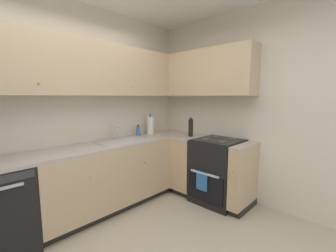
# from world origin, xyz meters

# --- Properties ---
(wall_back) EXTENTS (3.96, 0.05, 2.69)m
(wall_back) POSITION_xyz_m (0.00, 1.52, 1.34)
(wall_back) COLOR beige
(wall_back) RESTS_ON ground_plane
(wall_right) EXTENTS (0.05, 3.10, 2.69)m
(wall_right) POSITION_xyz_m (1.95, 0.00, 1.34)
(wall_right) COLOR beige
(wall_right) RESTS_ON ground_plane
(lower_cabinets_back) EXTENTS (1.80, 0.62, 0.86)m
(lower_cabinets_back) POSITION_xyz_m (0.43, 1.20, 0.43)
(lower_cabinets_back) COLOR tan
(lower_cabinets_back) RESTS_ON ground_plane
(countertop_back) EXTENTS (3.00, 0.60, 0.03)m
(countertop_back) POSITION_xyz_m (0.43, 1.20, 0.88)
(countertop_back) COLOR #B7A89E
(countertop_back) RESTS_ON lower_cabinets_back
(lower_cabinets_right) EXTENTS (0.62, 1.13, 0.86)m
(lower_cabinets_right) POSITION_xyz_m (1.63, 0.46, 0.43)
(lower_cabinets_right) COLOR tan
(lower_cabinets_right) RESTS_ON ground_plane
(countertop_right) EXTENTS (0.60, 1.13, 0.03)m
(countertop_right) POSITION_xyz_m (1.63, 0.46, 0.88)
(countertop_right) COLOR #B7A89E
(countertop_right) RESTS_ON lower_cabinets_right
(oven_range) EXTENTS (0.68, 0.62, 1.04)m
(oven_range) POSITION_xyz_m (1.65, 0.24, 0.46)
(oven_range) COLOR black
(oven_range) RESTS_ON ground_plane
(upper_cabinets_back) EXTENTS (2.68, 0.34, 0.67)m
(upper_cabinets_back) POSITION_xyz_m (0.27, 1.34, 1.85)
(upper_cabinets_back) COLOR tan
(upper_cabinets_right) EXTENTS (0.32, 1.68, 0.67)m
(upper_cabinets_right) POSITION_xyz_m (1.77, 0.66, 1.85)
(upper_cabinets_right) COLOR tan
(sink) EXTENTS (0.70, 0.40, 0.10)m
(sink) POSITION_xyz_m (0.68, 1.17, 0.85)
(sink) COLOR #B7B7BC
(sink) RESTS_ON countertop_back
(faucet) EXTENTS (0.07, 0.16, 0.20)m
(faucet) POSITION_xyz_m (0.69, 1.38, 1.01)
(faucet) COLOR silver
(faucet) RESTS_ON countertop_back
(soap_bottle) EXTENTS (0.06, 0.06, 0.17)m
(soap_bottle) POSITION_xyz_m (1.11, 1.38, 0.97)
(soap_bottle) COLOR #3F72BF
(soap_bottle) RESTS_ON countertop_back
(paper_towel_roll) EXTENTS (0.11, 0.11, 0.35)m
(paper_towel_roll) POSITION_xyz_m (1.35, 1.36, 1.04)
(paper_towel_roll) COLOR white
(paper_towel_roll) RESTS_ON countertop_back
(oil_bottle) EXTENTS (0.07, 0.07, 0.29)m
(oil_bottle) POSITION_xyz_m (1.63, 0.73, 1.03)
(oil_bottle) COLOR black
(oil_bottle) RESTS_ON countertop_right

